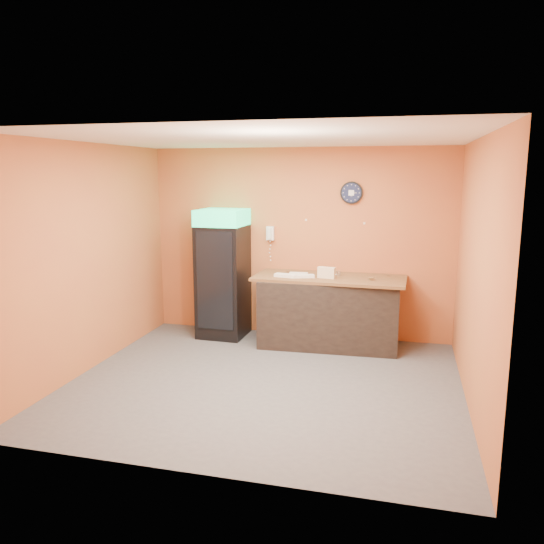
% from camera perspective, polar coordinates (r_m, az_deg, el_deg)
% --- Properties ---
extents(floor, '(4.50, 4.50, 0.00)m').
position_cam_1_polar(floor, '(6.38, -0.76, -11.80)').
color(floor, '#47474C').
rests_on(floor, ground).
extents(back_wall, '(4.50, 0.02, 2.80)m').
position_cam_1_polar(back_wall, '(7.92, 2.95, 3.11)').
color(back_wall, '#BE6A35').
rests_on(back_wall, floor).
extents(left_wall, '(0.02, 4.00, 2.80)m').
position_cam_1_polar(left_wall, '(6.91, -19.13, 1.44)').
color(left_wall, '#BE6A35').
rests_on(left_wall, floor).
extents(right_wall, '(0.02, 4.00, 2.80)m').
position_cam_1_polar(right_wall, '(5.84, 21.08, -0.30)').
color(right_wall, '#BE6A35').
rests_on(right_wall, floor).
extents(ceiling, '(4.50, 4.00, 0.02)m').
position_cam_1_polar(ceiling, '(5.91, -0.83, 14.18)').
color(ceiling, white).
rests_on(ceiling, back_wall).
extents(beverage_cooler, '(0.69, 0.70, 1.91)m').
position_cam_1_polar(beverage_cooler, '(7.90, -5.38, -0.37)').
color(beverage_cooler, black).
rests_on(beverage_cooler, floor).
extents(prep_counter, '(1.95, 0.93, 0.96)m').
position_cam_1_polar(prep_counter, '(7.60, 6.12, -4.34)').
color(prep_counter, black).
rests_on(prep_counter, floor).
extents(wall_clock, '(0.32, 0.06, 0.32)m').
position_cam_1_polar(wall_clock, '(7.71, 8.55, 8.43)').
color(wall_clock, black).
rests_on(wall_clock, back_wall).
extents(wall_phone, '(0.11, 0.10, 0.21)m').
position_cam_1_polar(wall_phone, '(7.94, -0.20, 4.18)').
color(wall_phone, white).
rests_on(wall_phone, back_wall).
extents(butcher_paper, '(2.13, 0.93, 0.04)m').
position_cam_1_polar(butcher_paper, '(7.48, 6.20, -0.65)').
color(butcher_paper, brown).
rests_on(butcher_paper, prep_counter).
extents(sub_roll_stack, '(0.25, 0.13, 0.15)m').
position_cam_1_polar(sub_roll_stack, '(7.36, 5.88, -0.07)').
color(sub_roll_stack, beige).
rests_on(sub_roll_stack, butcher_paper).
extents(wrapped_sandwich_left, '(0.32, 0.16, 0.04)m').
position_cam_1_polar(wrapped_sandwich_left, '(7.41, 1.46, -0.38)').
color(wrapped_sandwich_left, white).
rests_on(wrapped_sandwich_left, butcher_paper).
extents(wrapped_sandwich_mid, '(0.30, 0.19, 0.04)m').
position_cam_1_polar(wrapped_sandwich_mid, '(7.39, 3.47, -0.44)').
color(wrapped_sandwich_mid, white).
rests_on(wrapped_sandwich_mid, butcher_paper).
extents(wrapped_sandwich_right, '(0.26, 0.12, 0.04)m').
position_cam_1_polar(wrapped_sandwich_right, '(7.55, 2.87, -0.21)').
color(wrapped_sandwich_right, white).
rests_on(wrapped_sandwich_right, butcher_paper).
extents(kitchen_tool, '(0.07, 0.07, 0.07)m').
position_cam_1_polar(kitchen_tool, '(7.58, 7.16, -0.11)').
color(kitchen_tool, silver).
rests_on(kitchen_tool, butcher_paper).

